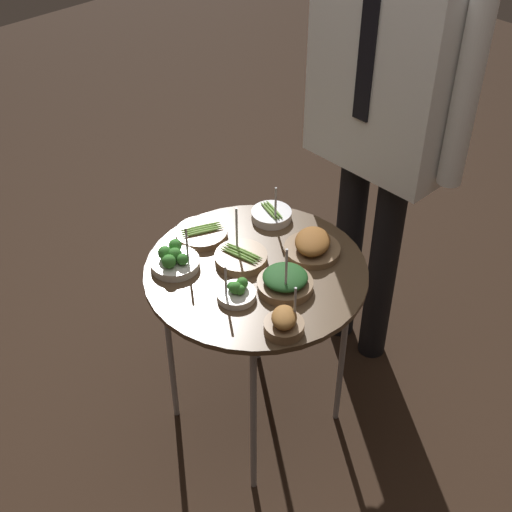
{
  "coord_description": "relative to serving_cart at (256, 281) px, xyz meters",
  "views": [
    {
      "loc": [
        1.18,
        -1.12,
        2.04
      ],
      "look_at": [
        0.0,
        0.0,
        0.73
      ],
      "focal_mm": 50.0,
      "sensor_mm": 36.0,
      "label": 1
    }
  ],
  "objects": [
    {
      "name": "waiter_figure",
      "position": [
        -0.01,
        0.55,
        0.42
      ],
      "size": [
        0.61,
        0.23,
        1.66
      ],
      "color": "black",
      "rests_on": "ground_plane"
    },
    {
      "name": "bowl_roast_far_rim",
      "position": [
        0.06,
        0.18,
        0.08
      ],
      "size": [
        0.17,
        0.18,
        0.07
      ],
      "color": "brown",
      "rests_on": "serving_cart"
    },
    {
      "name": "bowl_broccoli_center",
      "position": [
        -0.18,
        -0.17,
        0.07
      ],
      "size": [
        0.15,
        0.15,
        0.15
      ],
      "color": "silver",
      "rests_on": "serving_cart"
    },
    {
      "name": "ground_plane",
      "position": [
        0.0,
        0.0,
        -0.63
      ],
      "size": [
        8.0,
        8.0,
        0.0
      ],
      "primitive_type": "plane",
      "color": "black"
    },
    {
      "name": "bowl_roast_front_center",
      "position": [
        0.24,
        -0.12,
        0.08
      ],
      "size": [
        0.11,
        0.11,
        0.15
      ],
      "color": "brown",
      "rests_on": "serving_cart"
    },
    {
      "name": "bowl_asparagus_back_left",
      "position": [
        -0.06,
        -0.01,
        0.06
      ],
      "size": [
        0.16,
        0.16,
        0.17
      ],
      "color": "brown",
      "rests_on": "serving_cart"
    },
    {
      "name": "bowl_asparagus_front_left",
      "position": [
        -0.23,
        -0.01,
        0.06
      ],
      "size": [
        0.16,
        0.16,
        0.03
      ],
      "color": "brown",
      "rests_on": "serving_cart"
    },
    {
      "name": "serving_cart",
      "position": [
        0.0,
        0.0,
        0.0
      ],
      "size": [
        0.67,
        0.67,
        0.68
      ],
      "color": "brown",
      "rests_on": "ground_plane"
    },
    {
      "name": "bowl_broccoli_near_rim",
      "position": [
        0.05,
        -0.13,
        0.07
      ],
      "size": [
        0.11,
        0.11,
        0.12
      ],
      "color": "silver",
      "rests_on": "serving_cart"
    },
    {
      "name": "bowl_spinach_front_right",
      "position": [
        0.12,
        0.0,
        0.08
      ],
      "size": [
        0.16,
        0.16,
        0.18
      ],
      "color": "brown",
      "rests_on": "serving_cart"
    },
    {
      "name": "bowl_asparagus_mid_left",
      "position": [
        -0.15,
        0.21,
        0.07
      ],
      "size": [
        0.13,
        0.13,
        0.14
      ],
      "color": "silver",
      "rests_on": "serving_cart"
    }
  ]
}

